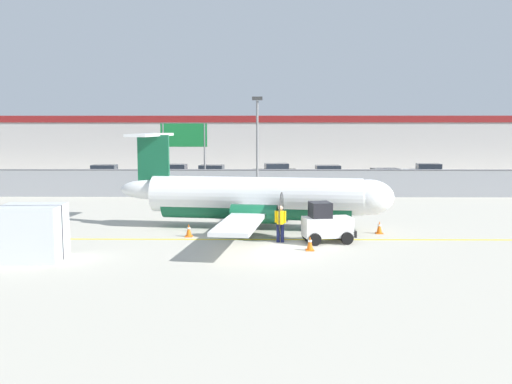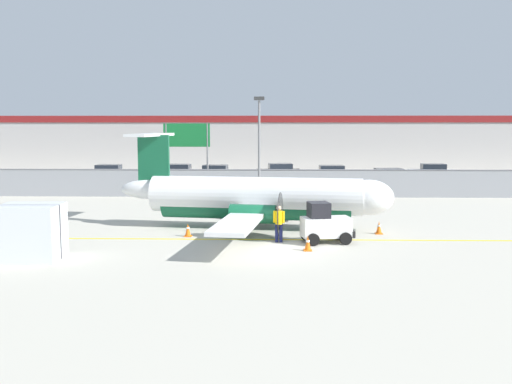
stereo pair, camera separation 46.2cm
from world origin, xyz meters
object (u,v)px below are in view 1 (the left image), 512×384
Objects in this scene: parked_car_3 at (275,172)px; apron_light_pole at (257,141)px; traffic_cone_far_left at (310,243)px; parked_car_1 at (173,173)px; ground_crew_worker at (280,222)px; traffic_cone_near_right at (189,230)px; traffic_cone_near_left at (379,227)px; parked_car_6 at (427,172)px; highway_sign at (184,141)px; parked_car_4 at (329,174)px; parked_car_0 at (106,173)px; commuter_airplane at (261,198)px; baggage_tug at (326,224)px; cargo_container at (32,233)px; parked_car_2 at (210,174)px; parked_car_5 at (386,178)px.

apron_light_pole reaches higher than parked_car_3.
parked_car_1 is (-10.47, 29.67, 0.58)m from traffic_cone_far_left.
ground_crew_worker is 2.66× the size of traffic_cone_near_right.
ground_crew_worker is 5.47m from traffic_cone_near_left.
highway_sign reaches higher than parked_car_6.
parked_car_0 is at bearing 176.73° from parked_car_4.
ground_crew_worker is at bearing 82.24° from parked_car_3.
parked_car_6 reaches higher than traffic_cone_near_right.
commuter_airplane is 5.78m from traffic_cone_far_left.
apron_light_pole is (-3.27, 13.05, 3.45)m from baggage_tug.
cargo_container reaches higher than baggage_tug.
parked_car_3 is at bearing 55.85° from highway_sign.
parked_car_2 is 10.98m from parked_car_4.
ground_crew_worker and parked_car_6 have the same top height.
parked_car_6 is (13.84, 30.74, 0.58)m from traffic_cone_far_left.
parked_car_0 is at bearing 113.25° from traffic_cone_near_right.
parked_car_6 is at bearing 54.98° from traffic_cone_near_right.
traffic_cone_near_right is (5.63, 4.83, -0.79)m from cargo_container.
apron_light_pole is 7.77m from highway_sign.
parked_car_2 is at bearing 81.82° from highway_sign.
parked_car_6 is (10.07, 26.84, 0.58)m from traffic_cone_near_left.
commuter_airplane is 2.92× the size of highway_sign.
commuter_airplane is at bearing -106.97° from parked_car_4.
parked_car_2 is 0.59× the size of apron_light_pole.
cargo_container is 3.86× the size of traffic_cone_far_left.
parked_car_6 reaches higher than traffic_cone_near_left.
parked_car_5 reaches higher than traffic_cone_near_left.
ground_crew_worker is 2.66× the size of traffic_cone_near_left.
apron_light_pole is at bearing -44.88° from parked_car_0.
parked_car_3 is at bearing 94.73° from commuter_airplane.
ground_crew_worker and parked_car_1 have the same top height.
ground_crew_worker reaches higher than traffic_cone_near_left.
traffic_cone_far_left is 21.92m from highway_sign.
parked_car_5 is 0.60× the size of apron_light_pole.
traffic_cone_far_left is at bearing -60.00° from commuter_airplane.
cargo_container reaches higher than parked_car_2.
traffic_cone_far_left is 15.46m from apron_light_pole.
commuter_airplane is 22.27m from parked_car_5.
traffic_cone_far_left is (-3.77, -3.90, 0.00)m from traffic_cone_near_left.
apron_light_pole reaches higher than traffic_cone_near_right.
traffic_cone_near_right is 0.15× the size of parked_car_6.
parked_car_2 is (-6.86, 28.62, 0.58)m from traffic_cone_far_left.
parked_car_4 is 10.04m from parked_car_6.
traffic_cone_near_left is (2.89, 2.21, -0.54)m from baggage_tug.
parked_car_4 reaches higher than traffic_cone_near_right.
traffic_cone_far_left is (-0.88, -1.70, -0.54)m from baggage_tug.
parked_car_1 is at bearing 100.35° from traffic_cone_near_right.
parked_car_4 is at bearing 4.89° from ground_crew_worker.
traffic_cone_far_left is 0.12× the size of highway_sign.
apron_light_pole reaches higher than traffic_cone_far_left.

